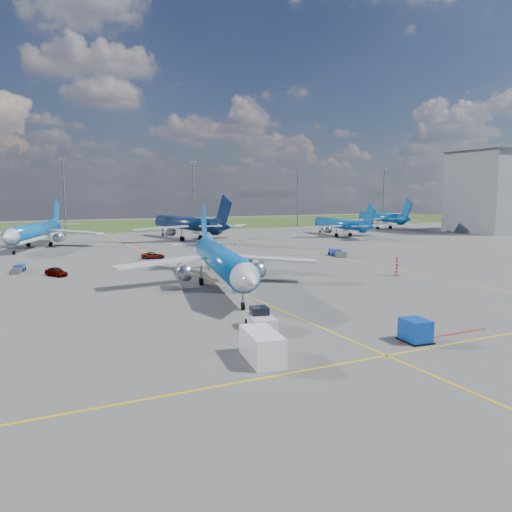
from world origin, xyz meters
name	(u,v)px	position (x,y,z in m)	size (l,w,h in m)	color
ground	(264,303)	(0.00, 0.00, 0.00)	(400.00, 400.00, 0.00)	#4F4F4D
grass_strip	(84,226)	(0.00, 150.00, 0.00)	(400.00, 80.00, 0.01)	#2D4719
taxiway_lines	(186,269)	(0.17, 27.70, 0.01)	(60.25, 160.00, 0.02)	yellow
floodlight_masts	(132,192)	(10.00, 110.00, 12.56)	(202.20, 0.50, 22.70)	slate
warning_post	(397,266)	(26.00, 8.00, 1.50)	(0.50, 0.50, 3.00)	red
bg_jet_nnw	(36,248)	(-19.81, 73.70, 0.00)	(30.45, 39.97, 10.47)	#0C5BAC
bg_jet_n	(186,239)	(16.93, 78.29, 0.00)	(33.31, 43.72, 11.45)	#071A40
bg_jet_ne	(339,236)	(60.01, 69.86, 0.00)	(27.14, 35.62, 9.33)	#0C5BAC
bg_jet_ene	(380,228)	(92.34, 90.41, 0.00)	(30.24, 39.68, 10.39)	#0C5BAC
main_airliner	(222,288)	(-0.67, 10.51, 0.00)	(28.97, 38.03, 9.96)	#0C5BAC
pushback_tug	(260,320)	(-5.03, -9.14, 0.76)	(2.89, 5.65, 1.88)	silver
uld_container	(415,330)	(4.53, -18.17, 0.92)	(1.83, 2.29, 1.83)	#0B3B9F
service_van	(262,346)	(-8.78, -16.82, 1.07)	(2.13, 4.85, 2.13)	white
service_car_a	(56,272)	(-18.97, 29.63, 0.67)	(1.58, 3.92, 1.34)	#999999
service_car_b	(153,255)	(-1.12, 43.12, 0.60)	(2.00, 4.35, 1.21)	#999999
service_car_c	(214,262)	(6.05, 30.32, 0.56)	(1.58, 3.89, 1.13)	#999999
baggage_tug_w	(256,259)	(13.89, 30.23, 0.50)	(2.13, 4.90, 1.07)	#195198
baggage_tug_c	(18,269)	(-23.88, 36.34, 0.50)	(2.11, 4.91, 1.07)	#194497
baggage_tug_e	(337,253)	(31.80, 31.16, 0.59)	(2.72, 5.80, 1.26)	#1C3CA8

